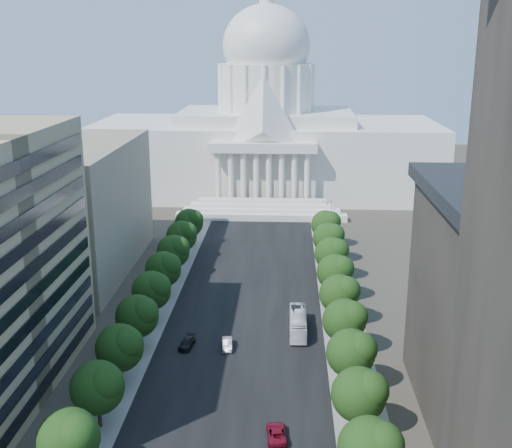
% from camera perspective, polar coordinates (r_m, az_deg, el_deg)
% --- Properties ---
extents(road_asphalt, '(30.00, 260.00, 0.01)m').
position_cam_1_polar(road_asphalt, '(142.15, -0.52, -5.68)').
color(road_asphalt, black).
rests_on(road_asphalt, ground).
extents(sidewalk_left, '(8.00, 260.00, 0.02)m').
position_cam_1_polar(sidewalk_left, '(144.47, -8.10, -5.48)').
color(sidewalk_left, gray).
rests_on(sidewalk_left, ground).
extents(sidewalk_right, '(8.00, 260.00, 0.02)m').
position_cam_1_polar(sidewalk_right, '(142.36, 7.17, -5.78)').
color(sidewalk_right, gray).
rests_on(sidewalk_right, ground).
extents(capitol, '(120.00, 56.00, 73.00)m').
position_cam_1_polar(capitol, '(229.25, 0.88, 7.81)').
color(capitol, white).
rests_on(capitol, ground).
extents(office_block_left_far, '(38.00, 52.00, 30.00)m').
position_cam_1_polar(office_block_left_far, '(157.07, -18.08, 1.37)').
color(office_block_left_far, gray).
rests_on(office_block_left_far, ground).
extents(tree_l_b, '(7.79, 7.60, 9.97)m').
position_cam_1_polar(tree_l_b, '(84.15, -16.14, -17.81)').
color(tree_l_b, '#33261C').
rests_on(tree_l_b, ground).
extents(tree_l_c, '(7.79, 7.60, 9.97)m').
position_cam_1_polar(tree_l_c, '(93.83, -13.76, -13.85)').
color(tree_l_c, '#33261C').
rests_on(tree_l_c, ground).
extents(tree_l_d, '(7.79, 7.60, 9.97)m').
position_cam_1_polar(tree_l_d, '(103.99, -11.89, -10.62)').
color(tree_l_d, '#33261C').
rests_on(tree_l_d, ground).
extents(tree_l_e, '(7.79, 7.60, 9.97)m').
position_cam_1_polar(tree_l_e, '(114.50, -10.39, -7.97)').
color(tree_l_e, '#33261C').
rests_on(tree_l_e, ground).
extents(tree_l_f, '(7.79, 7.60, 9.97)m').
position_cam_1_polar(tree_l_f, '(125.29, -9.16, -5.77)').
color(tree_l_f, '#33261C').
rests_on(tree_l_f, ground).
extents(tree_l_g, '(7.79, 7.60, 9.97)m').
position_cam_1_polar(tree_l_g, '(136.27, -8.14, -3.92)').
color(tree_l_g, '#33261C').
rests_on(tree_l_g, ground).
extents(tree_l_h, '(7.79, 7.60, 9.97)m').
position_cam_1_polar(tree_l_h, '(147.42, -7.27, -2.34)').
color(tree_l_h, '#33261C').
rests_on(tree_l_h, ground).
extents(tree_l_i, '(7.79, 7.60, 9.97)m').
position_cam_1_polar(tree_l_i, '(158.69, -6.52, -0.99)').
color(tree_l_i, '#33261C').
rests_on(tree_l_i, ground).
extents(tree_l_j, '(7.79, 7.60, 9.97)m').
position_cam_1_polar(tree_l_j, '(170.06, -5.88, 0.18)').
color(tree_l_j, '#33261C').
rests_on(tree_l_j, ground).
extents(tree_r_b, '(7.79, 7.60, 9.97)m').
position_cam_1_polar(tree_r_b, '(80.82, 10.31, -18.95)').
color(tree_r_b, '#33261C').
rests_on(tree_r_b, ground).
extents(tree_r_c, '(7.79, 7.60, 9.97)m').
position_cam_1_polar(tree_r_c, '(90.85, 9.35, -14.64)').
color(tree_r_c, '#33261C').
rests_on(tree_r_c, ground).
extents(tree_r_d, '(7.79, 7.60, 9.97)m').
position_cam_1_polar(tree_r_d, '(101.31, 8.62, -11.20)').
color(tree_r_d, '#33261C').
rests_on(tree_r_d, ground).
extents(tree_r_e, '(7.79, 7.60, 9.97)m').
position_cam_1_polar(tree_r_e, '(112.08, 8.04, -8.41)').
color(tree_r_e, '#33261C').
rests_on(tree_r_e, ground).
extents(tree_r_f, '(7.79, 7.60, 9.97)m').
position_cam_1_polar(tree_r_f, '(123.08, 7.56, -6.11)').
color(tree_r_f, '#33261C').
rests_on(tree_r_f, ground).
extents(tree_r_g, '(7.79, 7.60, 9.97)m').
position_cam_1_polar(tree_r_g, '(134.24, 7.17, -4.19)').
color(tree_r_g, '#33261C').
rests_on(tree_r_g, ground).
extents(tree_r_h, '(7.79, 7.60, 9.97)m').
position_cam_1_polar(tree_r_h, '(145.55, 6.84, -2.57)').
color(tree_r_h, '#33261C').
rests_on(tree_r_h, ground).
extents(tree_r_i, '(7.79, 7.60, 9.97)m').
position_cam_1_polar(tree_r_i, '(156.95, 6.56, -1.18)').
color(tree_r_i, '#33261C').
rests_on(tree_r_i, ground).
extents(tree_r_j, '(7.79, 7.60, 9.97)m').
position_cam_1_polar(tree_r_j, '(168.44, 6.32, 0.01)').
color(tree_r_j, '#33261C').
rests_on(tree_r_j, ground).
extents(streetlight_b, '(2.61, 0.44, 9.00)m').
position_cam_1_polar(streetlight_b, '(90.68, 10.41, -15.22)').
color(streetlight_b, gray).
rests_on(streetlight_b, ground).
extents(streetlight_c, '(2.61, 0.44, 9.00)m').
position_cam_1_polar(streetlight_c, '(112.67, 8.82, -8.66)').
color(streetlight_c, gray).
rests_on(streetlight_c, ground).
extents(streetlight_d, '(2.61, 0.44, 9.00)m').
position_cam_1_polar(streetlight_d, '(135.71, 7.79, -4.27)').
color(streetlight_d, gray).
rests_on(streetlight_d, ground).
extents(streetlight_e, '(2.61, 0.44, 9.00)m').
position_cam_1_polar(streetlight_e, '(159.34, 7.07, -1.18)').
color(streetlight_e, gray).
rests_on(streetlight_e, ground).
extents(streetlight_f, '(2.61, 0.44, 9.00)m').
position_cam_1_polar(streetlight_f, '(183.33, 6.54, 1.12)').
color(streetlight_f, gray).
rests_on(streetlight_f, ground).
extents(car_silver, '(2.19, 5.04, 1.61)m').
position_cam_1_polar(car_silver, '(115.36, -2.58, -10.62)').
color(car_silver, '#ABAEB3').
rests_on(car_silver, ground).
extents(car_red, '(3.12, 5.87, 1.57)m').
position_cam_1_polar(car_red, '(92.19, 1.83, -18.08)').
color(car_red, maroon).
rests_on(car_red, ground).
extents(car_dark_b, '(2.75, 5.33, 1.48)m').
position_cam_1_polar(car_dark_b, '(116.36, -6.15, -10.50)').
color(car_dark_b, black).
rests_on(car_dark_b, ground).
extents(city_bus, '(3.04, 12.97, 3.61)m').
position_cam_1_polar(city_bus, '(121.11, 3.75, -8.77)').
color(city_bus, white).
rests_on(city_bus, ground).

